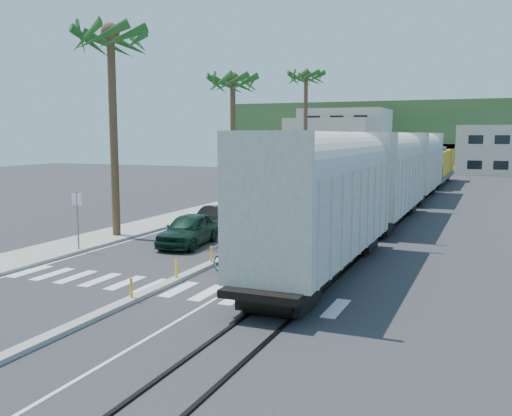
{
  "coord_description": "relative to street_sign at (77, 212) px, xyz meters",
  "views": [
    {
      "loc": [
        11.34,
        -19.9,
        5.74
      ],
      "look_at": [
        0.18,
        6.64,
        2.0
      ],
      "focal_mm": 40.0,
      "sensor_mm": 36.0,
      "label": 1
    }
  ],
  "objects": [
    {
      "name": "ground",
      "position": [
        7.3,
        -2.0,
        -1.97
      ],
      "size": [
        140.0,
        140.0,
        0.0
      ],
      "primitive_type": "plane",
      "color": "#28282B",
      "rests_on": "ground"
    },
    {
      "name": "sidewalk",
      "position": [
        -1.2,
        23.0,
        -1.9
      ],
      "size": [
        3.0,
        90.0,
        0.15
      ],
      "primitive_type": "cube",
      "color": "gray",
      "rests_on": "ground"
    },
    {
      "name": "rails",
      "position": [
        12.3,
        26.0,
        -1.94
      ],
      "size": [
        1.56,
        100.0,
        0.06
      ],
      "color": "black",
      "rests_on": "ground"
    },
    {
      "name": "median",
      "position": [
        7.3,
        17.96,
        -1.88
      ],
      "size": [
        0.45,
        60.0,
        0.85
      ],
      "color": "gray",
      "rests_on": "ground"
    },
    {
      "name": "crosswalk",
      "position": [
        7.3,
        -4.0,
        -1.97
      ],
      "size": [
        14.0,
        2.2,
        0.01
      ],
      "primitive_type": "cube",
      "color": "silver",
      "rests_on": "ground"
    },
    {
      "name": "lane_markings",
      "position": [
        5.15,
        23.0,
        -1.97
      ],
      "size": [
        9.42,
        90.0,
        0.01
      ],
      "color": "silver",
      "rests_on": "ground"
    },
    {
      "name": "freight_train",
      "position": [
        12.3,
        20.92,
        0.93
      ],
      "size": [
        3.0,
        60.94,
        5.85
      ],
      "color": "#A8A59A",
      "rests_on": "ground"
    },
    {
      "name": "palm_trees",
      "position": [
        -0.8,
        20.7,
        8.84
      ],
      "size": [
        3.5,
        37.2,
        13.75
      ],
      "color": "brown",
      "rests_on": "ground"
    },
    {
      "name": "street_sign",
      "position": [
        0.0,
        0.0,
        0.0
      ],
      "size": [
        0.6,
        0.08,
        3.0
      ],
      "color": "slate",
      "rests_on": "ground"
    },
    {
      "name": "buildings",
      "position": [
        0.89,
        69.66,
        2.39
      ],
      "size": [
        38.0,
        27.0,
        10.0
      ],
      "color": "#C1B499",
      "rests_on": "ground"
    },
    {
      "name": "hillside",
      "position": [
        7.3,
        98.0,
        4.03
      ],
      "size": [
        80.0,
        20.0,
        12.0
      ],
      "primitive_type": "cube",
      "color": "#385628",
      "rests_on": "ground"
    },
    {
      "name": "car_lead",
      "position": [
        4.15,
        3.58,
        -1.14
      ],
      "size": [
        2.96,
        5.28,
        1.66
      ],
      "primitive_type": "imported",
      "rotation": [
        0.0,
        0.0,
        0.1
      ],
      "color": "black",
      "rests_on": "ground"
    },
    {
      "name": "car_second",
      "position": [
        3.3,
        8.13,
        -1.25
      ],
      "size": [
        1.83,
        4.49,
        1.44
      ],
      "primitive_type": "imported",
      "rotation": [
        0.0,
        0.0,
        0.03
      ],
      "color": "black",
      "rests_on": "ground"
    },
    {
      "name": "car_third",
      "position": [
        3.51,
        14.55,
        -1.34
      ],
      "size": [
        2.46,
        4.64,
        1.27
      ],
      "primitive_type": "imported",
      "rotation": [
        0.0,
        0.0,
        0.08
      ],
      "color": "black",
      "rests_on": "ground"
    },
    {
      "name": "car_rear",
      "position": [
        3.91,
        19.31,
        -1.3
      ],
      "size": [
        2.49,
        4.93,
        1.33
      ],
      "primitive_type": "imported",
      "rotation": [
        0.0,
        0.0,
        0.03
      ],
      "color": "#B0B3B6",
      "rests_on": "ground"
    },
    {
      "name": "cyclist",
      "position": [
        8.7,
        -1.09,
        -1.24
      ],
      "size": [
        1.9,
        2.38,
        2.34
      ],
      "rotation": [
        0.0,
        0.0,
        1.24
      ],
      "color": "#9EA0A5",
      "rests_on": "ground"
    }
  ]
}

